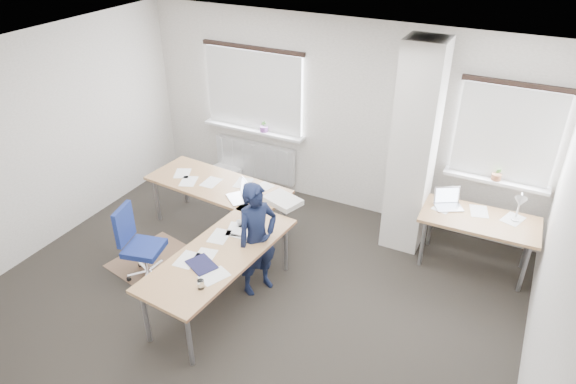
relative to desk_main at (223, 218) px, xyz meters
The scene contains 8 objects.
ground 1.02m from the desk_main, 35.60° to the right, with size 6.00×6.00×0.00m, color black.
room_shell 1.32m from the desk_main, ahead, with size 6.04×5.04×2.82m.
floor_mat 1.08m from the desk_main, 149.07° to the right, with size 1.17×0.99×0.01m, color brown.
white_crate 2.22m from the desk_main, 122.50° to the left, with size 0.45×0.32×0.27m, color white.
desk_main is the anchor object (origin of this frame).
desk_side 3.17m from the desk_main, 25.57° to the left, with size 1.42×0.74×1.22m.
task_chair 1.10m from the desk_main, 137.29° to the right, with size 0.55×0.53×0.98m.
person 0.67m from the desk_main, 20.42° to the right, with size 0.52×0.34×1.44m, color black.
Camera 1 is at (2.52, -3.95, 4.17)m, focal length 32.00 mm.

